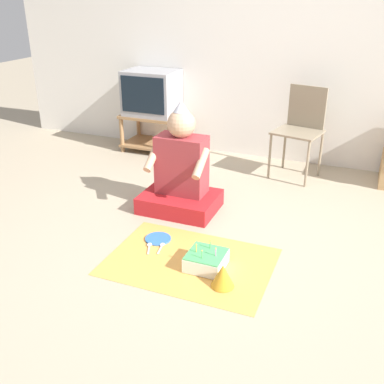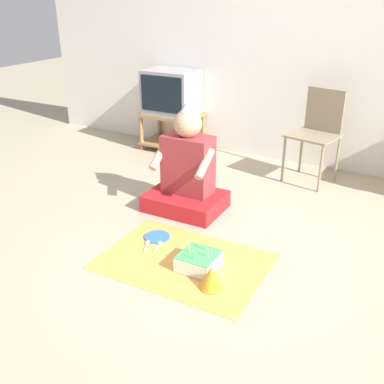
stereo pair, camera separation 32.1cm
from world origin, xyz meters
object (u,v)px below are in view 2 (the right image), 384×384
object	(u,v)px
birthday_cake	(199,261)
paper_plate	(157,237)
folding_chair	(318,128)
party_hat_blue	(211,277)
person_seated	(187,174)
tv	(172,92)

from	to	relation	value
birthday_cake	paper_plate	world-z (taller)	birthday_cake
folding_chair	birthday_cake	size ratio (longest dim) A/B	3.51
folding_chair	party_hat_blue	size ratio (longest dim) A/B	5.74
person_seated	tv	bearing A→B (deg)	124.98
tv	birthday_cake	bearing A→B (deg)	-55.48
tv	folding_chair	distance (m)	1.67
tv	paper_plate	distance (m)	2.15
person_seated	birthday_cake	world-z (taller)	person_seated
birthday_cake	paper_plate	xyz separation A→B (m)	(-0.45, 0.20, -0.05)
paper_plate	folding_chair	bearing A→B (deg)	66.97
tv	birthday_cake	world-z (taller)	tv
tv	folding_chair	bearing A→B (deg)	-4.87
folding_chair	person_seated	xyz separation A→B (m)	(-0.77, -1.13, -0.20)
tv	paper_plate	world-z (taller)	tv
tv	person_seated	world-z (taller)	person_seated
folding_chair	person_seated	size ratio (longest dim) A/B	0.95
folding_chair	party_hat_blue	bearing A→B (deg)	-92.67
person_seated	birthday_cake	distance (m)	0.94
folding_chair	person_seated	bearing A→B (deg)	-124.15
party_hat_blue	paper_plate	size ratio (longest dim) A/B	0.79
tv	paper_plate	xyz separation A→B (m)	(0.94, -1.82, -0.64)
party_hat_blue	paper_plate	world-z (taller)	party_hat_blue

